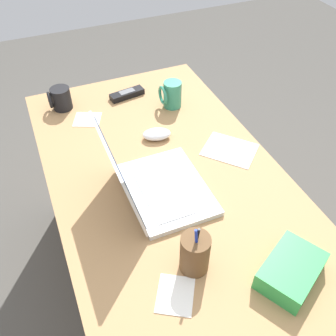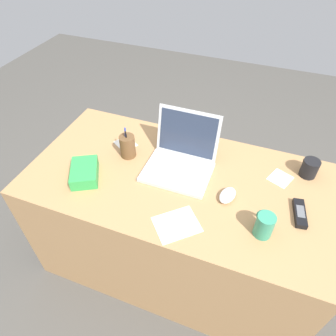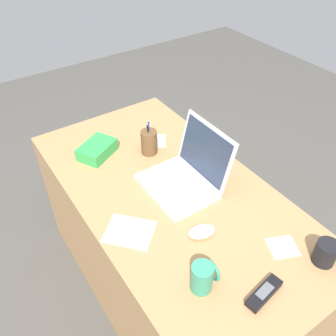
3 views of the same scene
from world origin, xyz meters
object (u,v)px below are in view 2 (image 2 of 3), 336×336
object	(u,v)px
coffee_mug_tall	(264,224)
pen_holder	(128,146)
computer_mouse	(228,195)
coffee_mug_white	(310,168)
laptop	(181,159)
snack_bag	(85,172)
cordless_phone	(300,213)

from	to	relation	value
coffee_mug_tall	pen_holder	world-z (taller)	pen_holder
computer_mouse	coffee_mug_white	world-z (taller)	coffee_mug_white
laptop	snack_bag	distance (m)	0.46
coffee_mug_white	cordless_phone	size ratio (longest dim) A/B	0.59
coffee_mug_white	coffee_mug_tall	size ratio (longest dim) A/B	0.83
coffee_mug_tall	pen_holder	xyz separation A→B (m)	(-0.71, 0.24, 0.01)
computer_mouse	snack_bag	world-z (taller)	snack_bag
laptop	computer_mouse	bearing A→B (deg)	-24.27
laptop	cordless_phone	xyz separation A→B (m)	(0.56, -0.10, -0.04)
computer_mouse	cordless_phone	xyz separation A→B (m)	(0.31, 0.01, -0.01)
coffee_mug_white	cordless_phone	bearing A→B (deg)	-94.29
computer_mouse	cordless_phone	distance (m)	0.31
cordless_phone	computer_mouse	bearing A→B (deg)	-177.34
coffee_mug_white	laptop	bearing A→B (deg)	-164.19
pen_holder	snack_bag	xyz separation A→B (m)	(-0.12, -0.21, -0.03)
laptop	computer_mouse	xyz separation A→B (m)	(0.26, -0.12, -0.03)
computer_mouse	coffee_mug_tall	distance (m)	0.22
pen_holder	coffee_mug_white	bearing A→B (deg)	11.63
cordless_phone	pen_holder	size ratio (longest dim) A/B	0.90
computer_mouse	pen_holder	world-z (taller)	pen_holder
computer_mouse	cordless_phone	bearing A→B (deg)	16.73
cordless_phone	snack_bag	world-z (taller)	snack_bag
coffee_mug_white	coffee_mug_tall	bearing A→B (deg)	-110.64
computer_mouse	snack_bag	xyz separation A→B (m)	(-0.66, -0.11, 0.01)
coffee_mug_tall	snack_bag	xyz separation A→B (m)	(-0.83, 0.02, -0.03)
coffee_mug_tall	cordless_phone	size ratio (longest dim) A/B	0.72
snack_bag	computer_mouse	bearing A→B (deg)	9.30
cordless_phone	pen_holder	distance (m)	0.85
coffee_mug_white	pen_holder	xyz separation A→B (m)	(-0.86, -0.18, 0.01)
coffee_mug_white	pen_holder	world-z (taller)	pen_holder
coffee_mug_tall	laptop	bearing A→B (deg)	150.08
computer_mouse	laptop	bearing A→B (deg)	169.79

